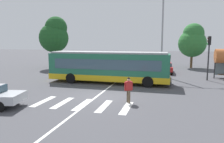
% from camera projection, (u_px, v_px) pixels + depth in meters
% --- Properties ---
extents(ground_plane, '(160.00, 160.00, 0.00)m').
position_uv_depth(ground_plane, '(103.00, 97.00, 15.86)').
color(ground_plane, '#47474C').
extents(city_transit_bus, '(11.82, 2.65, 3.06)m').
position_uv_depth(city_transit_bus, '(109.00, 67.00, 20.97)').
color(city_transit_bus, black).
rests_on(city_transit_bus, ground_plane).
extents(pedestrian_crossing_street, '(0.51, 0.43, 1.72)m').
position_uv_depth(pedestrian_crossing_street, '(129.00, 88.00, 14.18)').
color(pedestrian_crossing_street, brown).
rests_on(pedestrian_crossing_street, ground_plane).
extents(parked_car_champagne, '(1.91, 4.52, 1.35)m').
position_uv_depth(parked_car_champagne, '(105.00, 65.00, 29.97)').
color(parked_car_champagne, black).
rests_on(parked_car_champagne, ground_plane).
extents(parked_car_teal, '(2.09, 4.60, 1.35)m').
position_uv_depth(parked_car_teal, '(123.00, 65.00, 29.87)').
color(parked_car_teal, black).
rests_on(parked_car_teal, ground_plane).
extents(parked_car_blue, '(1.96, 4.54, 1.35)m').
position_uv_depth(parked_car_blue, '(143.00, 66.00, 28.82)').
color(parked_car_blue, black).
rests_on(parked_car_blue, ground_plane).
extents(parked_car_red, '(1.97, 4.55, 1.35)m').
position_uv_depth(parked_car_red, '(165.00, 67.00, 27.93)').
color(parked_car_red, black).
rests_on(parked_car_red, ground_plane).
extents(traffic_light_far_corner, '(0.33, 0.32, 4.58)m').
position_uv_depth(traffic_light_far_corner, '(209.00, 51.00, 22.09)').
color(traffic_light_far_corner, '#28282B').
rests_on(traffic_light_far_corner, ground_plane).
extents(twin_arm_street_lamp, '(4.11, 0.32, 9.18)m').
position_uv_depth(twin_arm_street_lamp, '(162.00, 28.00, 24.73)').
color(twin_arm_street_lamp, '#939399').
rests_on(twin_arm_street_lamp, ground_plane).
extents(background_tree_left, '(4.36, 4.36, 7.74)m').
position_uv_depth(background_tree_left, '(55.00, 35.00, 32.23)').
color(background_tree_left, brown).
rests_on(background_tree_left, ground_plane).
extents(background_tree_right, '(4.17, 4.17, 6.78)m').
position_uv_depth(background_tree_right, '(193.00, 41.00, 32.61)').
color(background_tree_right, brown).
rests_on(background_tree_right, ground_plane).
extents(crosswalk_painted_stripes, '(6.20, 2.68, 0.01)m').
position_uv_depth(crosswalk_painted_stripes, '(83.00, 104.00, 13.90)').
color(crosswalk_painted_stripes, silver).
rests_on(crosswalk_painted_stripes, ground_plane).
extents(lane_center_line, '(0.16, 24.00, 0.01)m').
position_uv_depth(lane_center_line, '(105.00, 90.00, 17.90)').
color(lane_center_line, silver).
rests_on(lane_center_line, ground_plane).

